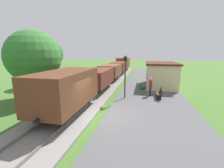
{
  "coord_description": "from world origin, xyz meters",
  "views": [
    {
      "loc": [
        2.56,
        -8.69,
        4.13
      ],
      "look_at": [
        -0.65,
        5.99,
        1.01
      ],
      "focal_mm": 24.15,
      "sensor_mm": 36.0,
      "label": 1
    }
  ],
  "objects": [
    {
      "name": "tree_trackside_mid",
      "position": [
        -6.8,
        2.68,
        3.76
      ],
      "size": [
        4.56,
        4.56,
        6.04
      ],
      "color": "#4C3823",
      "rests_on": "ground"
    },
    {
      "name": "bench_down_platform",
      "position": [
        3.89,
        13.75,
        0.72
      ],
      "size": [
        0.42,
        1.5,
        0.91
      ],
      "color": "#422819",
      "rests_on": "platform_slab"
    },
    {
      "name": "station_hut",
      "position": [
        4.4,
        9.7,
        1.65
      ],
      "size": [
        3.5,
        5.8,
        2.78
      ],
      "color": "beige",
      "rests_on": "platform_slab"
    },
    {
      "name": "platform_slab",
      "position": [
        3.2,
        0.0,
        0.12
      ],
      "size": [
        6.0,
        60.0,
        0.25
      ],
      "primitive_type": "cube",
      "color": "#565659",
      "rests_on": "ground"
    },
    {
      "name": "person_waiting",
      "position": [
        3.13,
        5.08,
        1.18
      ],
      "size": [
        0.26,
        0.39,
        1.71
      ],
      "rotation": [
        0.0,
        0.0,
        3.21
      ],
      "color": "black",
      "rests_on": "platform_slab"
    },
    {
      "name": "rail_far",
      "position": [
        -3.12,
        0.0,
        0.19
      ],
      "size": [
        0.07,
        60.0,
        0.14
      ],
      "primitive_type": "cube",
      "color": "slate",
      "rests_on": "track_ballast"
    },
    {
      "name": "freight_train",
      "position": [
        -2.4,
        13.21,
        1.53
      ],
      "size": [
        2.5,
        32.6,
        2.72
      ],
      "color": "brown",
      "rests_on": "rail_near"
    },
    {
      "name": "bench_near_hut",
      "position": [
        3.89,
        4.53,
        0.72
      ],
      "size": [
        0.42,
        1.5,
        0.91
      ],
      "color": "#422819",
      "rests_on": "platform_slab"
    },
    {
      "name": "rail_near",
      "position": [
        -1.68,
        0.0,
        0.19
      ],
      "size": [
        0.07,
        60.0,
        0.14
      ],
      "primitive_type": "cube",
      "color": "slate",
      "rests_on": "track_ballast"
    },
    {
      "name": "lamp_post_near",
      "position": [
        0.95,
        3.92,
        2.8
      ],
      "size": [
        0.28,
        0.28,
        3.7
      ],
      "color": "#193823",
      "rests_on": "platform_slab"
    },
    {
      "name": "ground_plane",
      "position": [
        0.0,
        0.0,
        0.0
      ],
      "size": [
        160.0,
        160.0,
        0.0
      ],
      "primitive_type": "plane",
      "color": "#47702D"
    },
    {
      "name": "tree_trackside_far",
      "position": [
        -9.31,
        8.44,
        3.96
      ],
      "size": [
        3.47,
        3.47,
        5.71
      ],
      "color": "#4C3823",
      "rests_on": "ground"
    },
    {
      "name": "track_ballast",
      "position": [
        -2.4,
        0.0,
        0.06
      ],
      "size": [
        3.8,
        60.0,
        0.12
      ],
      "primitive_type": "cube",
      "color": "gray",
      "rests_on": "ground"
    },
    {
      "name": "potted_planter",
      "position": [
        2.4,
        6.05,
        0.72
      ],
      "size": [
        0.64,
        0.64,
        0.92
      ],
      "color": "slate",
      "rests_on": "platform_slab"
    }
  ]
}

